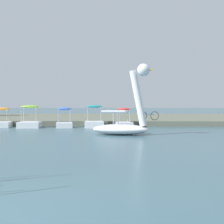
# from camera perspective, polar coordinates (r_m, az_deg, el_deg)

# --- Properties ---
(shore_bank_far) EXTENTS (148.32, 26.20, 0.39)m
(shore_bank_far) POSITION_cam_1_polar(r_m,az_deg,el_deg) (38.30, 0.02, -0.98)
(shore_bank_far) COLOR #5B6051
(shore_bank_far) RESTS_ON ground_plane
(swan_boat) EXTENTS (3.30, 2.11, 3.65)m
(swan_boat) POSITION_cam_1_polar(r_m,az_deg,el_deg) (17.82, 2.06, -1.27)
(swan_boat) COLOR white
(swan_boat) RESTS_ON ground_plane
(pedal_boat_red) EXTENTS (1.40, 2.13, 1.37)m
(pedal_boat_red) POSITION_cam_1_polar(r_m,az_deg,el_deg) (24.05, 1.91, -1.57)
(pedal_boat_red) COLOR white
(pedal_boat_red) RESTS_ON ground_plane
(pedal_boat_teal) EXTENTS (1.55, 2.37, 1.57)m
(pedal_boat_teal) POSITION_cam_1_polar(r_m,az_deg,el_deg) (24.17, -2.95, -1.58)
(pedal_boat_teal) COLOR white
(pedal_boat_teal) RESTS_ON ground_plane
(pedal_boat_blue) EXTENTS (1.44, 2.06, 1.41)m
(pedal_boat_blue) POSITION_cam_1_polar(r_m,az_deg,el_deg) (24.25, -7.91, -1.58)
(pedal_boat_blue) COLOR white
(pedal_boat_blue) RESTS_ON ground_plane
(pedal_boat_lime) EXTENTS (1.78, 2.51, 1.55)m
(pedal_boat_lime) POSITION_cam_1_polar(r_m,az_deg,el_deg) (24.66, -13.45, -1.49)
(pedal_boat_lime) COLOR white
(pedal_boat_lime) RESTS_ON ground_plane
(pedal_boat_orange) EXTENTS (1.46, 2.25, 1.39)m
(pedal_boat_orange) POSITION_cam_1_polar(r_m,az_deg,el_deg) (25.72, -17.63, -1.49)
(pedal_boat_orange) COLOR white
(pedal_boat_orange) RESTS_ON ground_plane
(bicycle_parked) EXTENTS (1.63, 0.44, 0.70)m
(bicycle_parked) POSITION_cam_1_polar(r_m,az_deg,el_deg) (27.22, 6.09, -0.61)
(bicycle_parked) COLOR black
(bicycle_parked) RESTS_ON shore_bank_far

